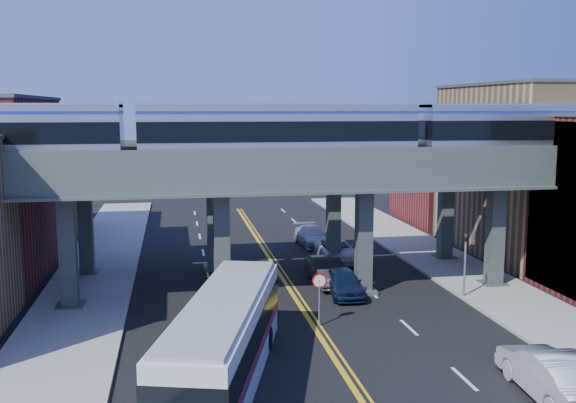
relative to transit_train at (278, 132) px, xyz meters
The scene contains 17 objects.
ground 12.23m from the transit_train, 83.80° to the right, with size 120.00×120.00×0.00m, color black.
sidewalk_west 14.16m from the transit_train, 169.35° to the left, with size 5.00×70.00×0.16m, color gray.
sidewalk_east 15.50m from the transit_train, ahead, with size 5.00×70.00×0.16m, color gray.
building_west_c 27.91m from the transit_train, 130.02° to the left, with size 8.00×10.00×8.00m, color #91734B.
building_east_b 21.20m from the transit_train, 22.44° to the left, with size 8.00×14.00×12.00m, color #91734B.
building_east_c 28.95m from the transit_train, 47.31° to the left, with size 8.00×10.00×9.00m, color maroon.
elevated_viaduct_near 2.88m from the transit_train, ahead, with size 52.00×3.60×7.40m.
elevated_viaduct_far 7.57m from the transit_train, 82.93° to the left, with size 52.00×3.60×7.40m.
transit_train is the anchor object (origin of this frame).
stop_sign 9.05m from the transit_train, 76.85° to the right, with size 0.76×0.09×2.63m.
traffic_signal 12.37m from the transit_train, 11.24° to the right, with size 0.15×0.18×4.10m.
transit_bus 13.56m from the transit_train, 110.00° to the right, with size 5.96×12.59×3.17m.
car_lane_a 9.22m from the transit_train, ahead, with size 1.77×4.41×1.50m, color #0F1B39.
car_lane_b 9.31m from the transit_train, 34.60° to the left, with size 1.68×4.80×1.58m, color #2E2D30.
car_lane_c 12.68m from the transit_train, 55.39° to the left, with size 2.37×5.14×1.43m, color silver.
car_lane_d 16.30m from the transit_train, 70.06° to the left, with size 2.02×4.97×1.44m, color #ACACB1.
car_parked_curb 18.08m from the transit_train, 61.14° to the right, with size 1.93×5.54×1.83m, color silver.
Camera 1 is at (-6.45, -26.15, 10.48)m, focal length 40.00 mm.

